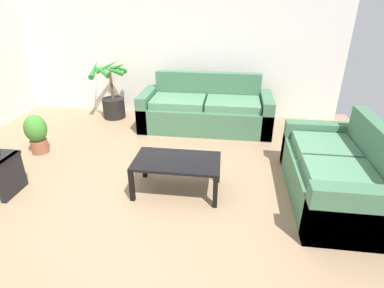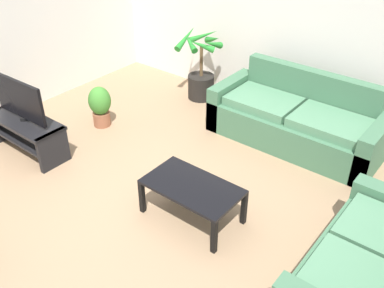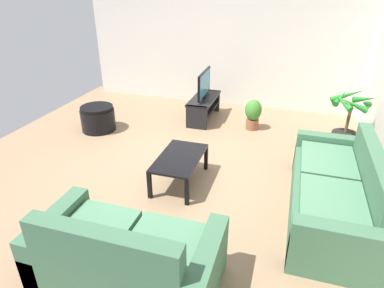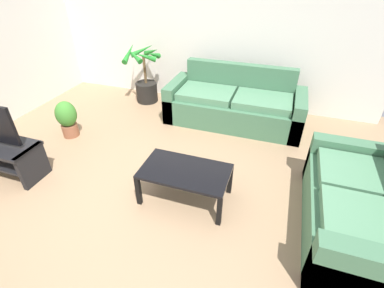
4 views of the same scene
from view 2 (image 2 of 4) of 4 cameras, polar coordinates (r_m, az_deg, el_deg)
name	(u,v)px [view 2 (image 2 of 4)]	position (r m, az deg, el deg)	size (l,w,h in m)	color
ground_plane	(140,211)	(4.72, -6.90, -8.71)	(6.60, 6.60, 0.00)	#937556
wall_back	(288,19)	(6.25, 12.51, 15.70)	(6.00, 0.06, 2.70)	silver
couch_main	(297,121)	(5.81, 13.55, 2.90)	(2.21, 0.90, 0.90)	#3F6B4C
couch_loveseat	(372,275)	(3.97, 22.57, -15.60)	(0.90, 1.70, 0.90)	#3F6B4C
tv_stand	(27,131)	(5.83, -20.85, 1.63)	(1.10, 0.45, 0.46)	black
tv	(20,99)	(5.63, -21.69, 5.49)	(0.88, 0.10, 0.54)	black
coffee_table	(192,190)	(4.39, 0.02, -6.01)	(0.98, 0.56, 0.41)	black
potted_palm	(201,74)	(6.78, 1.16, 9.23)	(0.65, 0.67, 1.07)	black
potted_plant_small	(100,105)	(6.15, -11.97, 5.06)	(0.31, 0.31, 0.58)	brown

